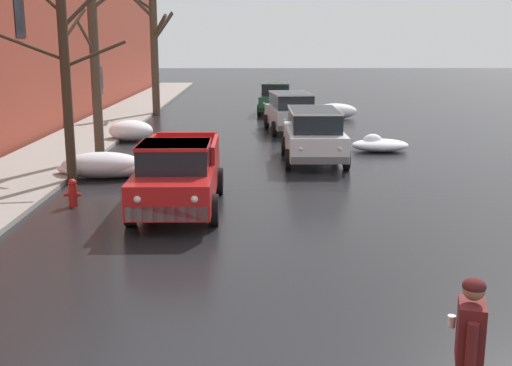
# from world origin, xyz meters

# --- Properties ---
(left_sidewalk_slab) EXTENTS (3.26, 80.00, 0.13)m
(left_sidewalk_slab) POSITION_xyz_m (-6.95, 18.00, 0.06)
(left_sidewalk_slab) COLOR gray
(left_sidewalk_slab) RESTS_ON ground
(brick_townhouse_facade) EXTENTS (0.63, 80.00, 9.83)m
(brick_townhouse_facade) POSITION_xyz_m (-9.08, 18.00, 4.92)
(brick_townhouse_facade) COLOR brown
(brick_townhouse_facade) RESTS_ON ground
(snow_bank_near_corner_left) EXTENTS (3.07, 1.28, 0.59)m
(snow_bank_near_corner_left) POSITION_xyz_m (-4.29, 12.42, 0.29)
(snow_bank_near_corner_left) COLOR white
(snow_bank_near_corner_left) RESTS_ON ground
(snow_bank_along_left_kerb) EXTENTS (2.36, 1.36, 0.84)m
(snow_bank_along_left_kerb) POSITION_xyz_m (4.86, 27.53, 0.41)
(snow_bank_along_left_kerb) COLOR white
(snow_bank_along_left_kerb) RESTS_ON ground
(snow_bank_mid_block_left) EXTENTS (2.50, 1.31, 0.78)m
(snow_bank_mid_block_left) POSITION_xyz_m (-4.45, 12.35, 0.39)
(snow_bank_mid_block_left) COLOR white
(snow_bank_mid_block_left) RESTS_ON ground
(snow_bank_near_corner_right) EXTENTS (2.16, 1.37, 0.66)m
(snow_bank_near_corner_right) POSITION_xyz_m (5.01, 16.99, 0.25)
(snow_bank_near_corner_right) COLOR white
(snow_bank_near_corner_right) RESTS_ON ground
(snow_bank_along_right_kerb) EXTENTS (1.83, 1.50, 0.86)m
(snow_bank_along_right_kerb) POSITION_xyz_m (-4.93, 19.81, 0.42)
(snow_bank_along_right_kerb) COLOR white
(snow_bank_along_right_kerb) RESTS_ON ground
(bare_tree_second_along_sidewalk) EXTENTS (3.38, 2.64, 7.37)m
(bare_tree_second_along_sidewalk) POSITION_xyz_m (-5.14, 11.53, 3.81)
(bare_tree_second_along_sidewalk) COLOR #382B1E
(bare_tree_second_along_sidewalk) RESTS_ON ground
(bare_tree_mid_block) EXTENTS (3.43, 2.19, 7.77)m
(bare_tree_mid_block) POSITION_xyz_m (-5.17, 15.12, 4.05)
(bare_tree_mid_block) COLOR #4C3D2D
(bare_tree_mid_block) RESTS_ON ground
(bare_tree_far_down_block) EXTENTS (2.53, 2.64, 6.98)m
(bare_tree_far_down_block) POSITION_xyz_m (-5.16, 29.56, 3.67)
(bare_tree_far_down_block) COLOR #4C3D2D
(bare_tree_far_down_block) RESTS_ON ground
(pickup_truck_red_approaching_near_lane) EXTENTS (2.08, 5.16, 1.76)m
(pickup_truck_red_approaching_near_lane) POSITION_xyz_m (-1.73, 8.51, 0.88)
(pickup_truck_red_approaching_near_lane) COLOR red
(pickup_truck_red_approaching_near_lane) RESTS_ON ground
(suv_white_parked_kerbside_close) EXTENTS (2.13, 4.60, 1.82)m
(suv_white_parked_kerbside_close) POSITION_xyz_m (2.29, 14.88, 0.99)
(suv_white_parked_kerbside_close) COLOR silver
(suv_white_parked_kerbside_close) RESTS_ON ground
(suv_silver_parked_kerbside_mid) EXTENTS (2.41, 4.40, 1.82)m
(suv_silver_parked_kerbside_mid) POSITION_xyz_m (2.04, 22.35, 0.99)
(suv_silver_parked_kerbside_mid) COLOR #B7B7BC
(suv_silver_parked_kerbside_mid) RESTS_ON ground
(suv_green_parked_far_down_block) EXTENTS (2.30, 4.63, 1.82)m
(suv_green_parked_far_down_block) POSITION_xyz_m (1.76, 30.12, 0.99)
(suv_green_parked_far_down_block) COLOR #1E5633
(suv_green_parked_far_down_block) RESTS_ON ground
(pedestrian_with_coffee) EXTENTS (0.37, 0.64, 1.76)m
(pedestrian_with_coffee) POSITION_xyz_m (2.17, -0.78, 1.04)
(pedestrian_with_coffee) COLOR #2D2D33
(pedestrian_with_coffee) RESTS_ON ground
(fire_hydrant) EXTENTS (0.42, 0.22, 0.71)m
(fire_hydrant) POSITION_xyz_m (-4.42, 8.86, 0.36)
(fire_hydrant) COLOR #B21E19
(fire_hydrant) RESTS_ON ground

